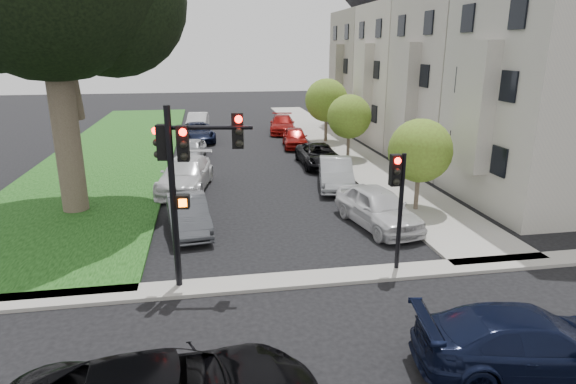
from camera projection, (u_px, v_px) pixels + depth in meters
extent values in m
plane|color=black|center=(319.00, 315.00, 13.02)|extent=(140.00, 140.00, 0.00)
cube|color=black|center=(118.00, 149.00, 34.19)|extent=(8.00, 44.00, 0.12)
cube|color=#A69F8F|center=(333.00, 142.00, 36.76)|extent=(3.50, 44.00, 0.12)
cube|color=#A69F8F|center=(304.00, 279.00, 14.89)|extent=(60.00, 1.00, 0.12)
cube|color=beige|center=(556.00, 94.00, 21.18)|extent=(7.00, 7.40, 10.00)
cube|color=beige|center=(474.00, 107.00, 20.69)|extent=(0.70, 2.20, 5.50)
cube|color=black|center=(483.00, 83.00, 20.45)|extent=(0.08, 3.60, 6.00)
cube|color=gray|center=(467.00, 82.00, 28.26)|extent=(7.00, 7.40, 10.00)
cube|color=gray|center=(404.00, 92.00, 27.77)|extent=(0.70, 2.20, 5.50)
cube|color=black|center=(411.00, 74.00, 27.53)|extent=(0.08, 3.60, 6.00)
cube|color=beige|center=(414.00, 75.00, 35.33)|extent=(7.00, 7.40, 10.00)
cube|color=beige|center=(363.00, 83.00, 34.85)|extent=(0.70, 2.20, 5.50)
cube|color=black|center=(368.00, 69.00, 34.61)|extent=(0.08, 3.60, 6.00)
cube|color=gray|center=(378.00, 71.00, 42.41)|extent=(7.00, 7.40, 10.00)
cube|color=gray|center=(336.00, 77.00, 41.93)|extent=(0.70, 2.20, 5.50)
cube|color=black|center=(340.00, 65.00, 41.69)|extent=(0.08, 3.60, 6.00)
cylinder|color=#4C4133|center=(65.00, 123.00, 20.09)|extent=(1.08, 1.08, 7.83)
sphere|color=black|center=(111.00, 1.00, 19.96)|extent=(6.27, 6.27, 6.27)
cylinder|color=#4C4133|center=(417.00, 190.00, 21.03)|extent=(0.20, 0.20, 1.95)
sphere|color=#566821|center=(420.00, 151.00, 20.53)|extent=(2.73, 2.73, 2.73)
cylinder|color=#4C4133|center=(348.00, 144.00, 30.87)|extent=(0.20, 0.20, 1.99)
sphere|color=#566821|center=(349.00, 117.00, 30.35)|extent=(2.78, 2.78, 2.78)
cylinder|color=#4C4133|center=(326.00, 128.00, 36.40)|extent=(0.23, 0.23, 2.29)
sphere|color=#566821|center=(326.00, 100.00, 35.81)|extent=(3.20, 3.20, 3.20)
cylinder|color=black|center=(173.00, 202.00, 13.70)|extent=(0.21, 0.21, 5.46)
cylinder|color=black|center=(211.00, 128.00, 13.28)|extent=(2.30, 0.45, 0.13)
cube|color=black|center=(183.00, 143.00, 13.27)|extent=(0.35, 0.31, 1.00)
cube|color=black|center=(238.00, 131.00, 13.43)|extent=(0.35, 0.31, 1.00)
cube|color=black|center=(162.00, 142.00, 13.43)|extent=(0.31, 0.35, 1.00)
sphere|color=#FF0C05|center=(182.00, 132.00, 13.03)|extent=(0.21, 0.21, 0.21)
sphere|color=black|center=(183.00, 156.00, 13.22)|extent=(0.21, 0.21, 0.21)
cube|color=black|center=(183.00, 201.00, 13.74)|extent=(0.40, 0.31, 0.40)
cube|color=#FF5905|center=(183.00, 203.00, 13.60)|extent=(0.23, 0.03, 0.23)
cylinder|color=black|center=(400.00, 214.00, 15.04)|extent=(0.14, 0.14, 3.89)
cube|color=black|center=(395.00, 170.00, 14.59)|extent=(0.31, 0.27, 0.97)
sphere|color=#FF0C05|center=(398.00, 161.00, 14.35)|extent=(0.20, 0.20, 0.20)
imported|color=black|center=(530.00, 343.00, 10.53)|extent=(5.31, 2.80, 1.47)
imported|color=silver|center=(378.00, 207.00, 19.27)|extent=(2.72, 4.98, 1.61)
imported|color=#999BA0|center=(336.00, 173.00, 24.73)|extent=(2.50, 4.84, 1.52)
imported|color=black|center=(319.00, 155.00, 29.24)|extent=(2.26, 4.84, 1.34)
imported|color=maroon|center=(295.00, 138.00, 34.80)|extent=(2.12, 4.36, 1.43)
imported|color=maroon|center=(282.00, 124.00, 40.73)|extent=(2.78, 5.30, 1.47)
imported|color=#3F4247|center=(188.00, 214.00, 18.82)|extent=(1.98, 4.35, 1.38)
imported|color=silver|center=(186.00, 174.00, 24.30)|extent=(3.16, 5.82, 1.60)
imported|color=#999BA0|center=(192.00, 149.00, 31.24)|extent=(2.11, 3.92, 1.27)
imported|color=black|center=(198.00, 132.00, 37.07)|extent=(2.87, 5.35, 1.43)
imported|color=silver|center=(198.00, 122.00, 41.73)|extent=(2.06, 4.81, 1.54)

